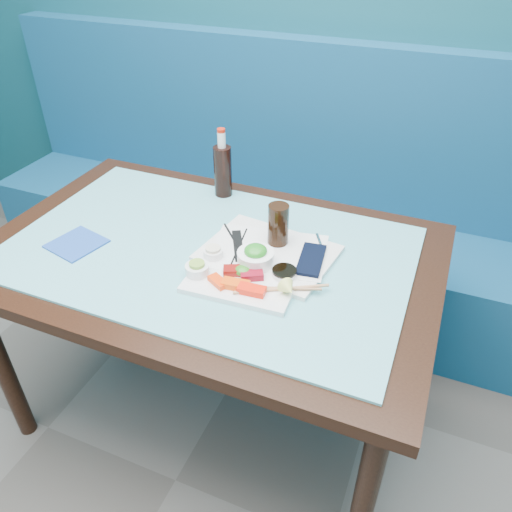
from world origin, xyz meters
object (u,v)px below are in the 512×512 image
at_px(serving_tray, 268,253).
at_px(seaweed_bowl, 256,258).
at_px(sashimi_plate, 243,279).
at_px(blue_napkin, 77,244).
at_px(booth_bench, 292,223).
at_px(cola_glass, 278,225).
at_px(dining_table, 209,272).
at_px(cola_bottle_body, 223,171).

xyz_separation_m(serving_tray, seaweed_bowl, (-0.01, -0.07, 0.03)).
relative_size(sashimi_plate, blue_napkin, 2.06).
bearing_deg(booth_bench, seaweed_bowl, -78.71).
relative_size(cola_glass, blue_napkin, 0.89).
bearing_deg(blue_napkin, booth_bench, 68.21).
distance_m(booth_bench, serving_tray, 0.91).
bearing_deg(dining_table, booth_bench, 90.00).
bearing_deg(cola_glass, dining_table, -154.08).
height_order(booth_bench, blue_napkin, booth_bench).
xyz_separation_m(booth_bench, cola_bottle_body, (-0.11, -0.50, 0.47)).
xyz_separation_m(seaweed_bowl, cola_bottle_body, (-0.28, 0.37, 0.06)).
bearing_deg(cola_bottle_body, cola_glass, -38.91).
bearing_deg(cola_bottle_body, sashimi_plate, -58.45).
height_order(sashimi_plate, cola_glass, cola_glass).
distance_m(cola_bottle_body, blue_napkin, 0.56).
bearing_deg(blue_napkin, cola_glass, 21.51).
bearing_deg(blue_napkin, cola_bottle_body, 59.17).
relative_size(booth_bench, seaweed_bowl, 27.95).
xyz_separation_m(dining_table, blue_napkin, (-0.39, -0.14, 0.09)).
bearing_deg(sashimi_plate, blue_napkin, 179.96).
bearing_deg(dining_table, cola_bottle_body, 107.55).
height_order(dining_table, cola_bottle_body, cola_bottle_body).
relative_size(booth_bench, blue_napkin, 20.31).
height_order(dining_table, serving_tray, serving_tray).
relative_size(booth_bench, dining_table, 2.14).
distance_m(sashimi_plate, blue_napkin, 0.56).
relative_size(sashimi_plate, seaweed_bowl, 2.83).
xyz_separation_m(sashimi_plate, serving_tray, (0.02, 0.14, -0.00)).
relative_size(dining_table, cola_glass, 10.69).
relative_size(booth_bench, sashimi_plate, 9.87).
xyz_separation_m(sashimi_plate, cola_bottle_body, (-0.27, 0.44, 0.08)).
bearing_deg(dining_table, seaweed_bowl, -11.45).
relative_size(seaweed_bowl, cola_bottle_body, 0.59).
height_order(booth_bench, cola_glass, booth_bench).
bearing_deg(dining_table, blue_napkin, -160.80).
xyz_separation_m(dining_table, serving_tray, (0.18, 0.04, 0.10)).
height_order(dining_table, seaweed_bowl, seaweed_bowl).
xyz_separation_m(dining_table, sashimi_plate, (0.17, -0.11, 0.10)).
bearing_deg(sashimi_plate, seaweed_bowl, 79.06).
height_order(booth_bench, cola_bottle_body, booth_bench).
distance_m(cola_glass, blue_napkin, 0.63).
distance_m(cola_glass, cola_bottle_body, 0.39).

